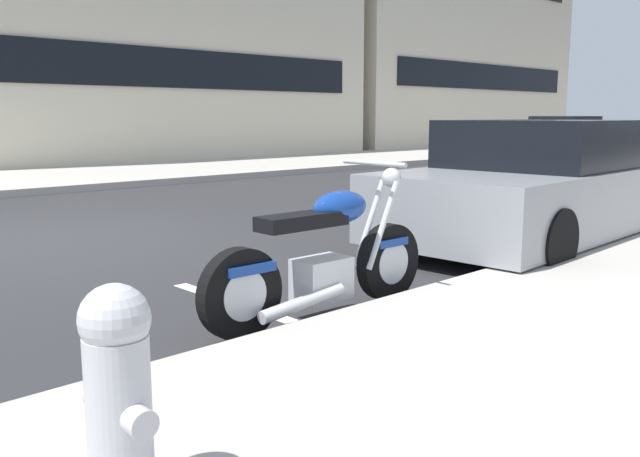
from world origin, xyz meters
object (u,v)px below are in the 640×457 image
(parked_motorcycle, at_px, (324,260))
(fire_hydrant, at_px, (118,385))
(parked_car_behind_motorcycle, at_px, (540,186))
(car_opposite_curb, at_px, (565,137))

(parked_motorcycle, distance_m, fire_hydrant, 2.63)
(parked_car_behind_motorcycle, relative_size, fire_hydrant, 5.89)
(parked_car_behind_motorcycle, bearing_deg, fire_hydrant, -166.09)
(parked_motorcycle, relative_size, parked_car_behind_motorcycle, 0.46)
(car_opposite_curb, xyz_separation_m, fire_hydrant, (-22.14, -9.55, -0.13))
(parked_car_behind_motorcycle, height_order, fire_hydrant, parked_car_behind_motorcycle)
(parked_motorcycle, bearing_deg, parked_car_behind_motorcycle, 7.45)
(parked_motorcycle, bearing_deg, fire_hydrant, -148.20)
(parked_car_behind_motorcycle, xyz_separation_m, car_opposite_curb, (16.08, 7.79, 0.02))
(parked_motorcycle, relative_size, fire_hydrant, 2.71)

